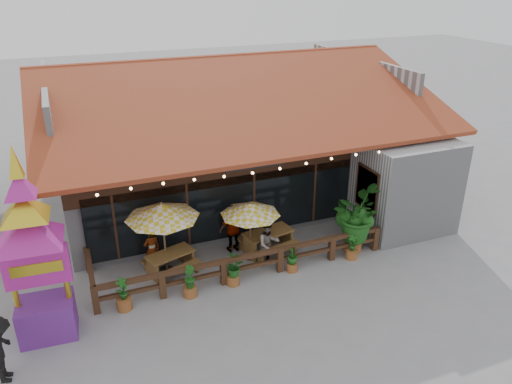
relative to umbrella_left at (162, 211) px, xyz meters
name	(u,v)px	position (x,y,z in m)	size (l,w,h in m)	color
ground	(287,261)	(4.06, -0.95, -2.27)	(100.00, 100.00, 0.00)	gray
restaurant_building	(231,144)	(4.32, 5.66, -0.06)	(15.50, 14.73, 6.09)	#B0B0B6
patio_railing	(228,263)	(1.80, -1.22, -1.65)	(10.00, 2.60, 0.92)	#452818
umbrella_left	(162,211)	(0.00, 0.00, 0.00)	(2.72, 2.72, 2.60)	brown
umbrella_right	(250,209)	(2.94, -0.30, -0.33)	(2.59, 2.59, 2.22)	brown
picnic_table_left	(171,259)	(0.12, -0.15, -1.76)	(1.91, 1.77, 0.75)	brown
picnic_table_right	(268,238)	(3.67, -0.17, -1.69)	(2.02, 1.83, 0.85)	brown
thai_sign_tower	(30,235)	(-3.76, -1.95, 0.93)	(2.38, 2.38, 6.06)	#5F2380
tropical_plant	(355,215)	(6.61, -1.16, -0.86)	(2.26, 2.33, 2.46)	brown
diner_a	(152,249)	(-0.39, 0.31, -1.51)	(0.55, 0.36, 1.51)	#321C10
diner_b	(268,244)	(3.35, -0.92, -1.44)	(0.81, 0.63, 1.66)	#321C10
diner_c	(233,228)	(2.56, 0.41, -1.36)	(1.07, 0.44, 1.82)	#321C10
pedestrian	(1,350)	(-4.80, -3.34, -1.34)	(1.19, 0.69, 1.85)	black
planter_a	(123,296)	(-1.65, -1.59, -1.80)	(0.48, 0.46, 1.11)	brown
planter_b	(189,283)	(0.36, -1.68, -1.79)	(0.43, 0.45, 1.06)	brown
planter_c	(233,269)	(1.83, -1.59, -1.70)	(0.79, 0.81, 1.01)	brown
planter_d	(292,260)	(3.95, -1.59, -1.82)	(0.49, 0.49, 0.92)	brown
planter_e	(352,248)	(6.25, -1.66, -1.85)	(0.42, 0.41, 0.99)	brown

